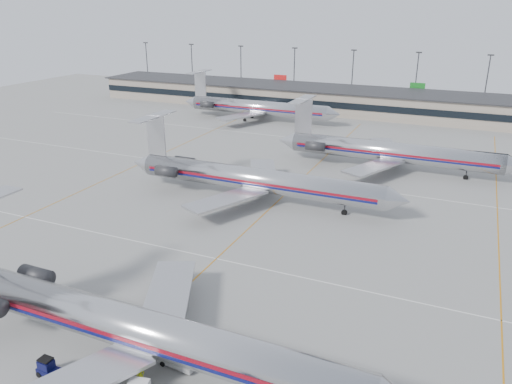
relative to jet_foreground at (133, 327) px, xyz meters
The scene contains 11 objects.
ground 9.14m from the jet_foreground, 104.96° to the left, with size 260.00×260.00×0.00m, color gray.
apron_markings 18.66m from the jet_foreground, 96.88° to the left, with size 160.00×0.15×0.02m, color silver.
terminal 106.23m from the jet_foreground, 91.19° to the left, with size 162.00×17.00×6.25m.
light_mast_row 120.37m from the jet_foreground, 91.05° to the left, with size 163.60×0.40×15.28m.
jet_foreground is the anchor object (origin of this frame).
jet_second_row 37.27m from the jet_foreground, 99.23° to the left, with size 44.09×25.96×11.54m.
jet_third_row 60.46m from the jet_foreground, 80.64° to the left, with size 42.44×26.10×11.60m.
jet_back_row 91.07m from the jet_foreground, 107.56° to the left, with size 42.16×25.93×11.53m.
tug_center 7.22m from the jet_foreground, 140.70° to the right, with size 2.00×1.06×1.61m.
belt_loader 4.63m from the jet_foreground, 12.13° to the left, with size 3.82×1.44×1.99m.
ramp_worker_near 3.93m from the jet_foreground, 46.72° to the right, with size 0.65×0.43×1.79m, color #D6ED16.
Camera 1 is at (24.78, -35.03, 27.66)m, focal length 35.00 mm.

